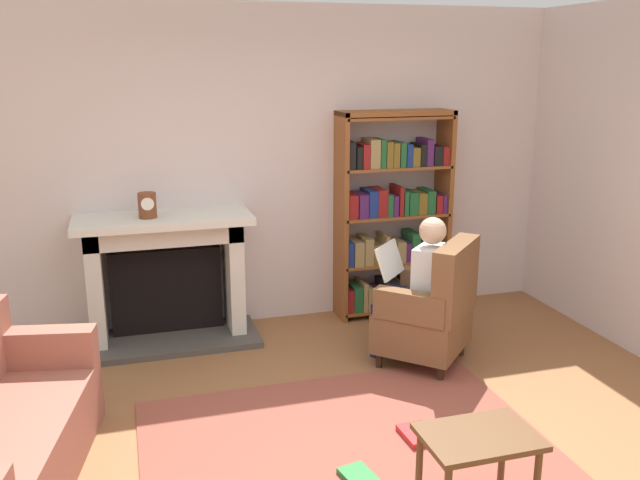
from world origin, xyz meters
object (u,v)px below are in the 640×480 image
object	(u,v)px
mantel_clock	(147,205)
bookshelf	(392,217)
armchair_reading	(431,310)
fireplace	(166,273)
seated_reader	(418,283)
side_table	(478,449)

from	to	relation	value
mantel_clock	bookshelf	size ratio (longest dim) A/B	0.11
mantel_clock	armchair_reading	bearing A→B (deg)	-25.68
fireplace	armchair_reading	size ratio (longest dim) A/B	1.46
armchair_reading	seated_reader	size ratio (longest dim) A/B	0.85
mantel_clock	side_table	xyz separation A→B (m)	(1.40, -2.71, -0.75)
fireplace	mantel_clock	xyz separation A→B (m)	(-0.11, -0.10, 0.59)
bookshelf	seated_reader	bearing A→B (deg)	-101.06
mantel_clock	side_table	bearing A→B (deg)	-62.65
fireplace	side_table	bearing A→B (deg)	-65.39
side_table	seated_reader	bearing A→B (deg)	74.78
mantel_clock	armchair_reading	xyz separation A→B (m)	(1.99, -0.96, -0.73)
mantel_clock	seated_reader	xyz separation A→B (m)	(1.90, -0.87, -0.54)
bookshelf	armchair_reading	world-z (taller)	bookshelf
mantel_clock	fireplace	bearing A→B (deg)	41.36
bookshelf	seated_reader	world-z (taller)	bookshelf
armchair_reading	seated_reader	world-z (taller)	seated_reader
fireplace	bookshelf	world-z (taller)	bookshelf
bookshelf	armchair_reading	bearing A→B (deg)	-95.93
seated_reader	bookshelf	bearing A→B (deg)	-146.52
mantel_clock	bookshelf	xyz separation A→B (m)	(2.10, 0.14, -0.26)
seated_reader	side_table	bearing A→B (deg)	29.32
bookshelf	side_table	bearing A→B (deg)	-103.76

